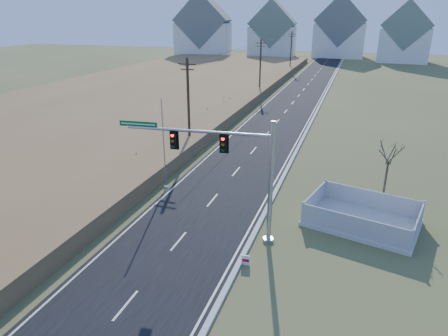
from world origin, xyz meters
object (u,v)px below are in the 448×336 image
Objects in this scene: traffic_signal_mast at (239,169)px; bare_tree at (390,152)px; open_sign at (246,260)px; flagpole at (164,154)px; fence_enclosure at (361,220)px.

bare_tree is at bearing 35.12° from traffic_signal_mast.
traffic_signal_mast reaches higher than open_sign.
traffic_signal_mast is 5.17m from open_sign.
flagpole is (-8.80, 8.05, 2.53)m from open_sign.
traffic_signal_mast is 1.32× the size of flagpole.
bare_tree is (8.57, 7.35, -0.46)m from traffic_signal_mast.
bare_tree is (1.35, 3.19, 3.83)m from fence_enclosure.
fence_enclosure reaches higher than open_sign.
flagpole is (-7.56, 5.41, -1.73)m from traffic_signal_mast.
flagpole is at bearing 138.92° from traffic_signal_mast.
fence_enclosure is 12.91× the size of open_sign.
traffic_signal_mast is 11.30m from bare_tree.
fence_enclosure is 9.06m from open_sign.
open_sign is 0.08× the size of flagpole.
bare_tree is at bearing 80.74° from fence_enclosure.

